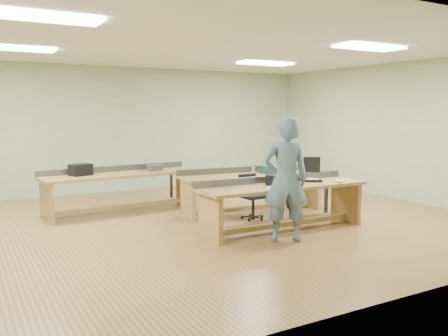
{
  "coord_description": "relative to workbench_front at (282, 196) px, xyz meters",
  "views": [
    {
      "loc": [
        -3.45,
        -7.22,
        1.92
      ],
      "look_at": [
        0.27,
        -0.6,
        1.02
      ],
      "focal_mm": 38.0,
      "sensor_mm": 36.0,
      "label": 1
    }
  ],
  "objects": [
    {
      "name": "wall_right",
      "position": [
        3.89,
        1.06,
        0.94
      ],
      "size": [
        0.04,
        8.0,
        3.0
      ],
      "primitive_type": "cube",
      "color": "#A5BB8E",
      "rests_on": "floor"
    },
    {
      "name": "fluor_panels",
      "position": [
        -1.11,
        1.06,
        2.41
      ],
      "size": [
        6.2,
        3.5,
        0.03
      ],
      "color": "white",
      "rests_on": "ceiling"
    },
    {
      "name": "parts_bin_grey",
      "position": [
        1.53,
        1.43,
        0.26
      ],
      "size": [
        0.56,
        0.45,
        0.13
      ],
      "primitive_type": "cube",
      "rotation": [
        0.0,
        0.0,
        -0.35
      ],
      "color": "#363639",
      "rests_on": "workbench_mid"
    },
    {
      "name": "laptop_base",
      "position": [
        0.63,
        0.05,
        0.21
      ],
      "size": [
        0.44,
        0.42,
        0.04
      ],
      "primitive_type": "cube",
      "rotation": [
        0.0,
        0.0,
        -0.56
      ],
      "color": "black",
      "rests_on": "workbench_front"
    },
    {
      "name": "keyboard",
      "position": [
        -0.24,
        -0.26,
        0.21
      ],
      "size": [
        0.44,
        0.19,
        0.02
      ],
      "primitive_type": "cube",
      "rotation": [
        0.0,
        0.0,
        0.11
      ],
      "color": "silver",
      "rests_on": "workbench_front"
    },
    {
      "name": "task_chair",
      "position": [
        -0.01,
        0.91,
        -0.26
      ],
      "size": [
        0.46,
        0.46,
        0.81
      ],
      "rotation": [
        0.0,
        0.0,
        0.06
      ],
      "color": "black",
      "rests_on": "floor"
    },
    {
      "name": "trackball_mouse",
      "position": [
        0.95,
        -0.29,
        0.23
      ],
      "size": [
        0.17,
        0.18,
        0.07
      ],
      "primitive_type": "ellipsoid",
      "rotation": [
        0.0,
        0.0,
        -0.26
      ],
      "color": "white",
      "rests_on": "workbench_front"
    },
    {
      "name": "storage_box_back",
      "position": [
        -2.61,
        2.74,
        0.3
      ],
      "size": [
        0.44,
        0.38,
        0.21
      ],
      "primitive_type": "cube",
      "rotation": [
        0.0,
        0.0,
        0.35
      ],
      "color": "black",
      "rests_on": "workbench_back"
    },
    {
      "name": "workbench_front",
      "position": [
        0.0,
        0.0,
        0.0
      ],
      "size": [
        2.9,
        0.79,
        0.86
      ],
      "rotation": [
        0.0,
        0.0,
        -0.01
      ],
      "color": "olive",
      "rests_on": "floor"
    },
    {
      "name": "ceiling",
      "position": [
        -1.11,
        1.06,
        2.44
      ],
      "size": [
        10.0,
        10.0,
        0.0
      ],
      "primitive_type": "plane",
      "color": "silver",
      "rests_on": "wall_back"
    },
    {
      "name": "person",
      "position": [
        -0.39,
        -0.6,
        0.37
      ],
      "size": [
        0.8,
        0.68,
        1.86
      ],
      "primitive_type": "imported",
      "rotation": [
        0.0,
        0.0,
        2.74
      ],
      "color": "slate",
      "rests_on": "floor"
    },
    {
      "name": "workbench_back",
      "position": [
        -1.86,
        2.7,
        0.0
      ],
      "size": [
        3.06,
        1.03,
        0.86
      ],
      "rotation": [
        0.0,
        0.0,
        0.08
      ],
      "color": "olive",
      "rests_on": "floor"
    },
    {
      "name": "tray_back",
      "position": [
        -1.15,
        2.75,
        0.25
      ],
      "size": [
        0.29,
        0.22,
        0.11
      ],
      "primitive_type": "cube",
      "rotation": [
        0.0,
        0.0,
        0.05
      ],
      "color": "#363639",
      "rests_on": "workbench_back"
    },
    {
      "name": "parts_bin_teal",
      "position": [
        0.71,
        1.25,
        0.27
      ],
      "size": [
        0.5,
        0.45,
        0.15
      ],
      "primitive_type": "cube",
      "rotation": [
        0.0,
        0.0,
        0.39
      ],
      "color": "#153D46",
      "rests_on": "workbench_mid"
    },
    {
      "name": "drinks_can",
      "position": [
        0.33,
        1.38,
        0.25
      ],
      "size": [
        0.09,
        0.09,
        0.12
      ],
      "primitive_type": "cylinder",
      "rotation": [
        0.0,
        0.0,
        0.41
      ],
      "color": "silver",
      "rests_on": "workbench_mid"
    },
    {
      "name": "workbench_mid",
      "position": [
        0.28,
        1.36,
        -0.0
      ],
      "size": [
        2.87,
        1.01,
        0.86
      ],
      "rotation": [
        0.0,
        0.0,
        -0.1
      ],
      "color": "olive",
      "rests_on": "floor"
    },
    {
      "name": "mug",
      "position": [
        0.52,
        1.42,
        0.24
      ],
      "size": [
        0.16,
        0.16,
        0.1
      ],
      "primitive_type": "imported",
      "rotation": [
        0.0,
        0.0,
        -0.3
      ],
      "color": "#363639",
      "rests_on": "workbench_mid"
    },
    {
      "name": "camera_bag",
      "position": [
        -0.14,
        0.07,
        0.27
      ],
      "size": [
        0.27,
        0.21,
        0.16
      ],
      "primitive_type": "cube",
      "rotation": [
        0.0,
        0.0,
        0.3
      ],
      "color": "black",
      "rests_on": "workbench_front"
    },
    {
      "name": "laptop_screen",
      "position": [
        0.7,
        0.17,
        0.46
      ],
      "size": [
        0.3,
        0.2,
        0.27
      ],
      "primitive_type": "cube",
      "rotation": [
        0.0,
        0.0,
        -0.56
      ],
      "color": "black",
      "rests_on": "laptop_base"
    },
    {
      "name": "floor",
      "position": [
        -1.11,
        1.06,
        -0.56
      ],
      "size": [
        10.0,
        10.0,
        0.0
      ],
      "primitive_type": "plane",
      "color": "olive",
      "rests_on": "ground"
    },
    {
      "name": "wall_back",
      "position": [
        -1.11,
        5.06,
        0.94
      ],
      "size": [
        10.0,
        0.04,
        3.0
      ],
      "primitive_type": "cube",
      "color": "#A5BB8E",
      "rests_on": "floor"
    },
    {
      "name": "wall_front",
      "position": [
        -1.11,
        -2.94,
        0.94
      ],
      "size": [
        10.0,
        0.04,
        3.0
      ],
      "primitive_type": "cube",
      "color": "#A5BB8E",
      "rests_on": "floor"
    }
  ]
}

